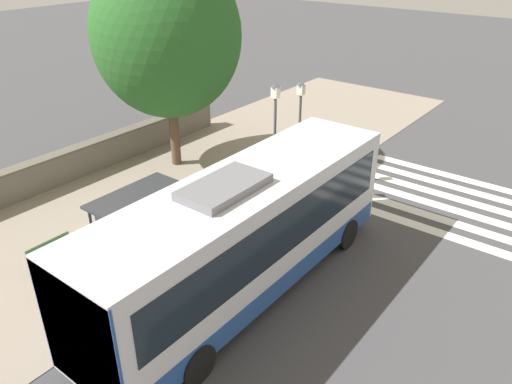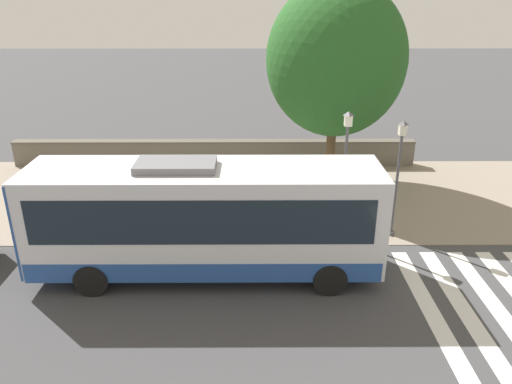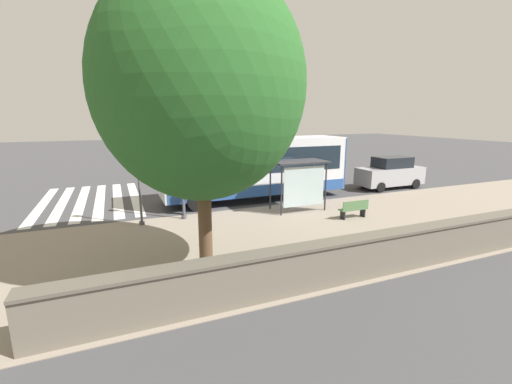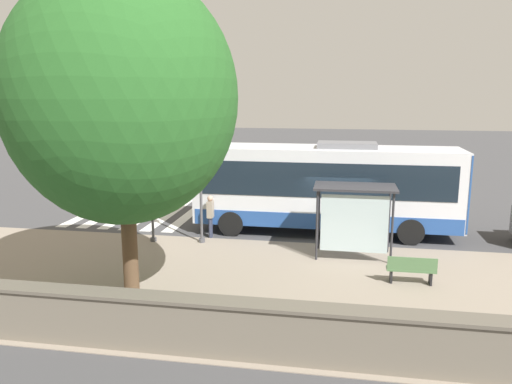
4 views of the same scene
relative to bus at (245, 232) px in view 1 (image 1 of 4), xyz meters
name	(u,v)px [view 1 (image 1 of 4)]	position (x,y,z in m)	size (l,w,h in m)	color
ground_plane	(190,274)	(-1.75, -0.49, -1.92)	(120.00, 120.00, 0.00)	#424244
sidewalk_plaza	(98,226)	(-6.25, -0.49, -1.91)	(9.00, 44.00, 0.02)	gray
crosswalk_stripes	(460,205)	(3.25, 8.79, -1.91)	(9.00, 5.25, 0.01)	silver
stone_wall	(31,179)	(-10.30, -0.49, -1.27)	(0.60, 20.00, 1.29)	#6B6356
bus	(245,232)	(0.00, 0.00, 0.00)	(2.69, 10.50, 3.71)	silver
bus_shelter	(137,208)	(-3.13, -1.07, 0.14)	(1.56, 2.77, 2.52)	#2D2D33
pedestrian	(288,187)	(-1.60, 4.43, -0.92)	(0.34, 0.23, 1.70)	#2D3347
bench	(52,254)	(-5.33, -2.75, -1.45)	(0.40, 1.43, 0.88)	#4C7247
street_lamp_near	(300,126)	(-2.53, 6.47, 0.61)	(0.28, 0.28, 4.26)	#4C4C51
street_lamp_far	(275,136)	(-2.34, 4.59, 0.81)	(0.28, 0.28, 4.63)	#4C4C51
shade_tree	(167,35)	(-7.93, 4.97, 3.60)	(5.92, 5.92, 8.79)	brown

